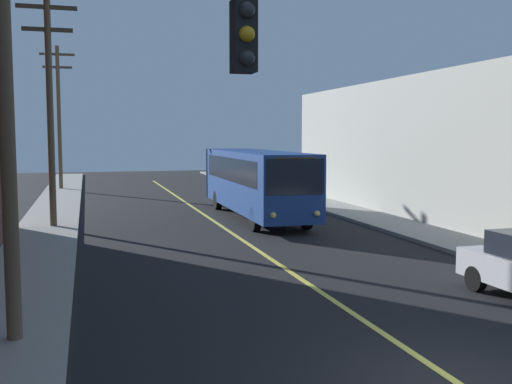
# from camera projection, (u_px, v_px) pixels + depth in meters

# --- Properties ---
(sidewalk_left) EXTENTS (2.50, 90.00, 0.15)m
(sidewalk_left) POSITION_uv_depth(u_px,v_px,m) (29.00, 272.00, 16.90)
(sidewalk_left) COLOR gray
(sidewalk_left) RESTS_ON ground
(sidewalk_right) EXTENTS (2.50, 90.00, 0.15)m
(sidewalk_right) POSITION_uv_depth(u_px,v_px,m) (471.00, 247.00, 20.84)
(sidewalk_right) COLOR gray
(sidewalk_right) RESTS_ON ground
(lane_stripe_center) EXTENTS (0.16, 60.00, 0.01)m
(lane_stripe_center) POSITION_uv_depth(u_px,v_px,m) (235.00, 235.00, 23.67)
(lane_stripe_center) COLOR #D8CC4C
(lane_stripe_center) RESTS_ON ground
(building_right_warehouse) EXTENTS (12.00, 24.84, 6.67)m
(building_right_warehouse) POSITION_uv_depth(u_px,v_px,m) (498.00, 148.00, 30.29)
(building_right_warehouse) COLOR #B2B2A8
(building_right_warehouse) RESTS_ON ground
(city_bus) EXTENTS (2.67, 12.18, 3.20)m
(city_bus) POSITION_uv_depth(u_px,v_px,m) (255.00, 180.00, 28.84)
(city_bus) COLOR navy
(city_bus) RESTS_ON ground
(utility_pole_near) EXTENTS (2.40, 0.28, 9.69)m
(utility_pole_near) POSITION_uv_depth(u_px,v_px,m) (4.00, 48.00, 10.67)
(utility_pole_near) COLOR brown
(utility_pole_near) RESTS_ON sidewalk_left
(utility_pole_mid) EXTENTS (2.40, 0.28, 9.62)m
(utility_pole_mid) POSITION_uv_depth(u_px,v_px,m) (50.00, 99.00, 24.74)
(utility_pole_mid) COLOR brown
(utility_pole_mid) RESTS_ON sidewalk_left
(utility_pole_far) EXTENTS (2.40, 0.28, 10.14)m
(utility_pole_far) POSITION_uv_depth(u_px,v_px,m) (59.00, 111.00, 42.72)
(utility_pole_far) COLOR brown
(utility_pole_far) RESTS_ON sidewalk_left
(traffic_signal_left_corner) EXTENTS (3.75, 0.48, 6.00)m
(traffic_signal_left_corner) POSITION_uv_depth(u_px,v_px,m) (99.00, 107.00, 7.84)
(traffic_signal_left_corner) COLOR #2D2D33
(traffic_signal_left_corner) RESTS_ON sidewalk_left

